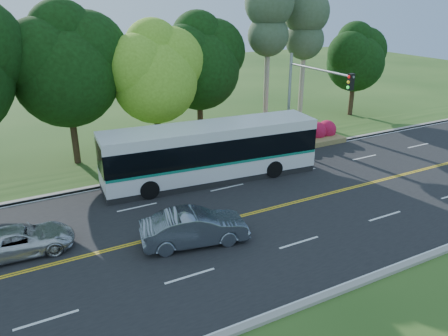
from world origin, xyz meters
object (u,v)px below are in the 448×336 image
traffic_signal (307,92)px  sedan (195,227)px  transit_bus (211,153)px  suv (21,240)px

traffic_signal → sedan: (-11.25, -6.66, -3.85)m
traffic_signal → transit_bus: bearing=-178.0°
sedan → suv: size_ratio=1.09×
suv → sedan: bearing=-108.4°
traffic_signal → sedan: traffic_signal is taller
traffic_signal → suv: bearing=-168.2°
transit_bus → suv: transit_bus is taller
traffic_signal → transit_bus: (-7.24, -0.25, -2.95)m
suv → transit_bus: bearing=-68.7°
sedan → suv: sedan is taller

